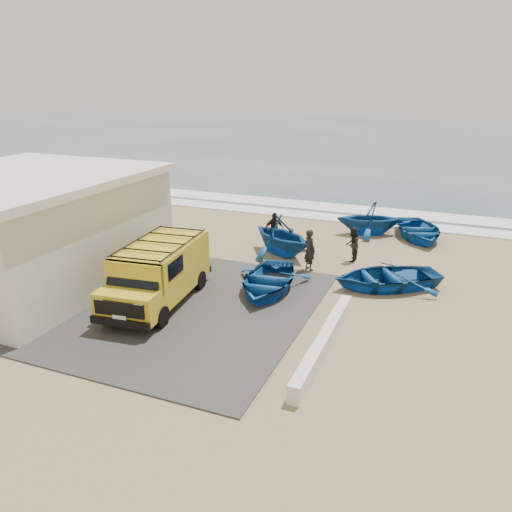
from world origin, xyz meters
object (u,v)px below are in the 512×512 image
(boat_far_right, at_px, (418,230))
(boat_near_left, at_px, (267,280))
(boat_mid_left, at_px, (281,235))
(fisherman_middle, at_px, (352,244))
(boat_far_left, at_px, (369,218))
(parapet, at_px, (324,341))
(van, at_px, (159,271))
(fisherman_front, at_px, (310,250))
(building, at_px, (24,228))
(fisherman_back, at_px, (274,229))
(boat_near_right, at_px, (386,277))

(boat_far_right, bearing_deg, boat_near_left, -137.62)
(boat_mid_left, relative_size, fisherman_middle, 2.26)
(boat_far_left, bearing_deg, boat_near_left, -32.71)
(parapet, height_order, van, van)
(boat_near_left, bearing_deg, boat_far_left, 69.13)
(fisherman_middle, bearing_deg, fisherman_front, -37.95)
(parapet, distance_m, van, 6.58)
(building, height_order, boat_far_left, building)
(boat_mid_left, xyz_separation_m, fisherman_back, (-0.74, 1.03, -0.09))
(boat_mid_left, distance_m, boat_far_right, 7.56)
(boat_mid_left, distance_m, fisherman_front, 2.30)
(boat_near_left, bearing_deg, fisherman_front, 66.43)
(boat_near_right, bearing_deg, boat_far_left, 163.76)
(parapet, height_order, fisherman_back, fisherman_back)
(van, bearing_deg, boat_far_right, 49.62)
(parapet, height_order, boat_near_left, boat_near_left)
(van, xyz_separation_m, boat_far_right, (7.97, 11.66, -0.76))
(boat_far_right, bearing_deg, parapet, -117.45)
(fisherman_middle, relative_size, fisherman_back, 0.93)
(van, bearing_deg, fisherman_front, 45.93)
(boat_mid_left, bearing_deg, fisherman_back, 66.42)
(boat_near_right, distance_m, boat_mid_left, 5.57)
(fisherman_middle, bearing_deg, building, -57.22)
(building, bearing_deg, boat_far_right, 39.93)
(boat_mid_left, height_order, fisherman_back, boat_mid_left)
(fisherman_front, distance_m, fisherman_middle, 2.28)
(van, xyz_separation_m, boat_near_left, (3.25, 2.43, -0.78))
(parapet, distance_m, boat_mid_left, 8.82)
(fisherman_front, bearing_deg, fisherman_middle, -89.41)
(parapet, height_order, boat_mid_left, boat_mid_left)
(van, height_order, fisherman_front, van)
(boat_mid_left, relative_size, fisherman_back, 2.10)
(parapet, distance_m, boat_near_left, 4.74)
(building, distance_m, parapet, 12.68)
(boat_near_right, bearing_deg, fisherman_front, -133.90)
(parapet, height_order, boat_far_right, boat_far_right)
(boat_near_right, relative_size, fisherman_front, 2.36)
(building, distance_m, boat_far_right, 18.40)
(van, height_order, boat_far_left, van)
(van, bearing_deg, boat_near_left, 30.74)
(boat_near_right, xyz_separation_m, fisherman_back, (-5.85, 3.20, 0.41))
(boat_near_left, bearing_deg, fisherman_back, 100.83)
(building, xyz_separation_m, boat_near_right, (13.49, 4.60, -1.73))
(boat_far_left, xyz_separation_m, fisherman_front, (-1.41, -6.21, 0.02))
(van, bearing_deg, boat_mid_left, 64.87)
(boat_near_left, bearing_deg, boat_mid_left, 95.62)
(building, relative_size, boat_far_right, 2.20)
(boat_far_left, height_order, boat_far_right, boat_far_left)
(parapet, xyz_separation_m, boat_near_left, (-3.18, 3.52, 0.15))
(boat_near_left, bearing_deg, parapet, -54.71)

